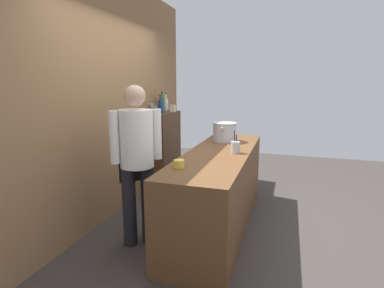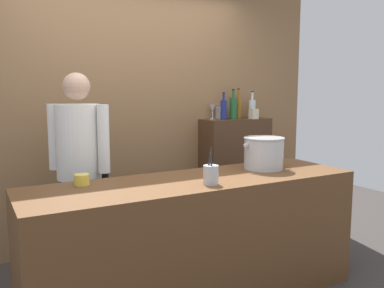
{
  "view_description": "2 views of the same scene",
  "coord_description": "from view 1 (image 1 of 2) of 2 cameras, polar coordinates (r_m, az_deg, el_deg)",
  "views": [
    {
      "loc": [
        -3.3,
        -0.74,
        1.68
      ],
      "look_at": [
        0.3,
        0.42,
        0.91
      ],
      "focal_mm": 28.16,
      "sensor_mm": 36.0,
      "label": 1
    },
    {
      "loc": [
        -1.4,
        -2.48,
        1.54
      ],
      "look_at": [
        0.16,
        0.36,
        1.1
      ],
      "focal_mm": 38.37,
      "sensor_mm": 36.0,
      "label": 2
    }
  ],
  "objects": [
    {
      "name": "bar_cabinet",
      "position": [
        4.98,
        -5.36,
        -0.98
      ],
      "size": [
        0.76,
        0.32,
        1.21
      ],
      "primitive_type": "cube",
      "color": "#472D1C",
      "rests_on": "ground_plane"
    },
    {
      "name": "prep_counter",
      "position": [
        3.6,
        5.0,
        -8.49
      ],
      "size": [
        2.43,
        0.7,
        0.9
      ],
      "primitive_type": "cube",
      "color": "brown",
      "rests_on": "ground_plane"
    },
    {
      "name": "wine_bottle_amber",
      "position": [
        4.96,
        -5.71,
        7.5
      ],
      "size": [
        0.07,
        0.07,
        0.33
      ],
      "color": "#8C5919",
      "rests_on": "bar_cabinet"
    },
    {
      "name": "wine_bottle_green",
      "position": [
        4.85,
        -5.68,
        7.37
      ],
      "size": [
        0.08,
        0.08,
        0.32
      ],
      "color": "#1E592D",
      "rests_on": "bar_cabinet"
    },
    {
      "name": "wine_bottle_cobalt",
      "position": [
        4.7,
        -6.03,
        7.08
      ],
      "size": [
        0.07,
        0.07,
        0.29
      ],
      "color": "navy",
      "rests_on": "bar_cabinet"
    },
    {
      "name": "spice_tin_cream",
      "position": [
        4.99,
        -3.65,
        6.75
      ],
      "size": [
        0.08,
        0.08,
        0.11
      ],
      "primitive_type": "cube",
      "color": "beige",
      "rests_on": "bar_cabinet"
    },
    {
      "name": "butter_jar",
      "position": [
        2.82,
        -2.48,
        -3.76
      ],
      "size": [
        0.1,
        0.1,
        0.07
      ],
      "primitive_type": "cylinder",
      "color": "yellow",
      "rests_on": "prep_counter"
    },
    {
      "name": "wine_glass_wide",
      "position": [
        4.69,
        -7.62,
        7.1
      ],
      "size": [
        0.08,
        0.08,
        0.16
      ],
      "color": "silver",
      "rests_on": "bar_cabinet"
    },
    {
      "name": "chef",
      "position": [
        3.1,
        -10.41,
        -1.98
      ],
      "size": [
        0.44,
        0.44,
        1.66
      ],
      "rotation": [
        0.0,
        0.0,
        2.34
      ],
      "color": "black",
      "rests_on": "ground_plane"
    },
    {
      "name": "brick_back_panel",
      "position": [
        3.94,
        -15.22,
        8.51
      ],
      "size": [
        4.4,
        0.1,
        3.0
      ],
      "primitive_type": "cube",
      "color": "olive",
      "rests_on": "ground_plane"
    },
    {
      "name": "wine_bottle_clear",
      "position": [
        5.15,
        -4.97,
        7.46
      ],
      "size": [
        0.08,
        0.08,
        0.3
      ],
      "color": "silver",
      "rests_on": "bar_cabinet"
    },
    {
      "name": "spice_tin_silver",
      "position": [
        4.8,
        -7.26,
        6.57
      ],
      "size": [
        0.07,
        0.07,
        0.12
      ],
      "primitive_type": "cube",
      "color": "#B2B2B7",
      "rests_on": "bar_cabinet"
    },
    {
      "name": "stockpot_large",
      "position": [
        4.1,
        6.2,
        2.29
      ],
      "size": [
        0.38,
        0.32,
        0.25
      ],
      "color": "#B7BABF",
      "rests_on": "prep_counter"
    },
    {
      "name": "utensil_crock",
      "position": [
        3.43,
        8.23,
        -0.57
      ],
      "size": [
        0.1,
        0.1,
        0.25
      ],
      "color": "#B7BABF",
      "rests_on": "prep_counter"
    },
    {
      "name": "ground_plane",
      "position": [
        3.78,
        4.88,
        -14.91
      ],
      "size": [
        8.0,
        8.0,
        0.0
      ],
      "primitive_type": "plane",
      "color": "#383330"
    }
  ]
}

